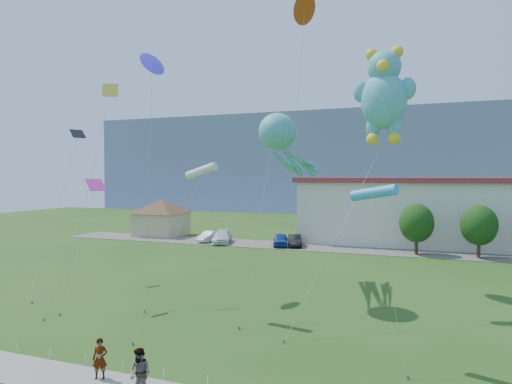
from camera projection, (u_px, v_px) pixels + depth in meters
ground at (160, 364)px, 20.26m from camera, size 160.00×160.00×0.00m
parking_strip at (325, 248)px, 52.99m from camera, size 70.00×6.00×0.06m
hill_ridge at (387, 162)px, 132.06m from camera, size 160.00×50.00×25.00m
pavilion at (161, 214)px, 64.15m from camera, size 9.20×9.20×5.00m
rope_fence at (143, 371)px, 19.03m from camera, size 26.05×0.05×0.50m
tree_near at (417, 223)px, 48.42m from camera, size 3.60×3.60×5.47m
tree_mid at (479, 225)px, 46.31m from camera, size 3.60×3.60×5.47m
pedestrian_left at (100, 359)px, 18.61m from camera, size 0.71×0.61×1.64m
pedestrian_right at (140, 373)px, 16.97m from camera, size 0.96×0.78×1.86m
parked_car_silver at (209, 236)px, 57.87m from camera, size 1.85×4.14×1.32m
parked_car_white at (222, 237)px, 56.81m from camera, size 3.55×5.59×1.51m
parked_car_blue at (281, 240)px, 54.27m from camera, size 2.90×4.63×1.47m
parked_car_black at (295, 240)px, 54.00m from camera, size 2.71×4.46×1.39m
octopus_kite at (284, 145)px, 32.35m from camera, size 2.51×14.10×12.66m
teddy_bear_kite at (384, 93)px, 28.81m from camera, size 5.99×9.65×16.53m
small_kite_white at (201, 172)px, 27.63m from camera, size 1.02×7.21×9.13m
small_kite_yellow at (105, 115)px, 32.05m from camera, size 1.58×6.69×14.99m
small_kite_pink at (91, 196)px, 29.40m from camera, size 1.29×4.71×8.24m
small_kite_orange at (304, 16)px, 36.75m from camera, size 2.03×9.89×22.62m
small_kite_blue at (152, 68)px, 34.12m from camera, size 4.34×6.91×17.54m
small_kite_black at (73, 151)px, 36.95m from camera, size 3.84×8.59×12.34m
small_kite_cyan at (374, 194)px, 20.65m from camera, size 1.91×2.86×8.06m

